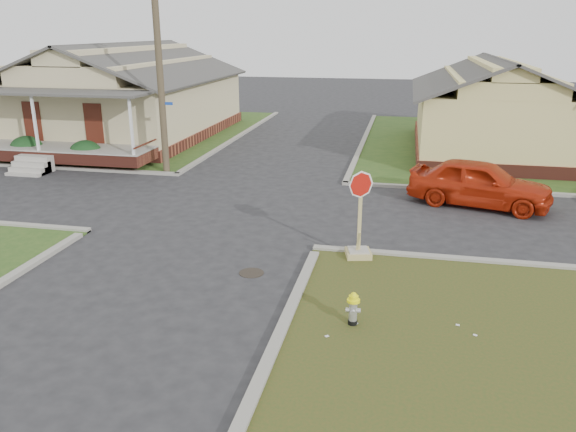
% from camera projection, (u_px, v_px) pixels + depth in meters
% --- Properties ---
extents(ground, '(120.00, 120.00, 0.00)m').
position_uv_depth(ground, '(179.00, 259.00, 15.29)').
color(ground, '#242426').
rests_on(ground, ground).
extents(verge_far_left, '(19.00, 19.00, 0.05)m').
position_uv_depth(verge_far_left, '(93.00, 130.00, 34.52)').
color(verge_far_left, '#2B4B1A').
rests_on(verge_far_left, ground).
extents(curbs, '(80.00, 40.00, 0.12)m').
position_uv_depth(curbs, '(233.00, 205.00, 19.93)').
color(curbs, gray).
rests_on(curbs, ground).
extents(manhole, '(0.64, 0.64, 0.01)m').
position_uv_depth(manhole, '(251.00, 273.00, 14.39)').
color(manhole, black).
rests_on(manhole, ground).
extents(corner_house, '(10.10, 15.50, 5.30)m').
position_uv_depth(corner_house, '(124.00, 97.00, 32.00)').
color(corner_house, maroon).
rests_on(corner_house, ground).
extents(side_house_yellow, '(7.60, 11.60, 4.70)m').
position_uv_depth(side_house_yellow, '(492.00, 108.00, 27.96)').
color(side_house_yellow, maroon).
rests_on(side_house_yellow, ground).
extents(utility_pole, '(1.80, 0.28, 9.00)m').
position_uv_depth(utility_pole, '(159.00, 62.00, 22.89)').
color(utility_pole, '#473C28').
rests_on(utility_pole, ground).
extents(fire_hydrant, '(0.27, 0.27, 0.73)m').
position_uv_depth(fire_hydrant, '(353.00, 307.00, 11.68)').
color(fire_hydrant, black).
rests_on(fire_hydrant, ground).
extents(stop_sign, '(0.68, 0.67, 2.41)m').
position_uv_depth(stop_sign, '(359.00, 239.00, 15.16)').
color(stop_sign, tan).
rests_on(stop_sign, ground).
extents(red_sedan, '(5.18, 3.18, 1.65)m').
position_uv_depth(red_sedan, '(480.00, 183.00, 19.65)').
color(red_sedan, '#B5260C').
rests_on(red_sedan, ground).
extents(hedge_left, '(1.53, 1.25, 1.17)m').
position_uv_depth(hedge_left, '(27.00, 149.00, 26.14)').
color(hedge_left, '#143819').
rests_on(hedge_left, verge_far_left).
extents(hedge_right, '(1.48, 1.21, 1.13)m').
position_uv_depth(hedge_right, '(86.00, 153.00, 25.37)').
color(hedge_right, '#143819').
rests_on(hedge_right, verge_far_left).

